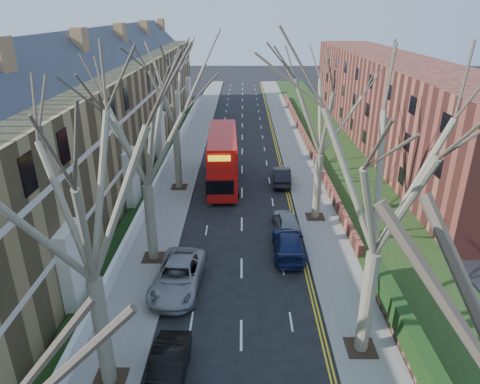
{
  "coord_description": "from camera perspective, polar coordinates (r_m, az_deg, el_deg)",
  "views": [
    {
      "loc": [
        0.05,
        -7.82,
        14.98
      ],
      "look_at": [
        -0.13,
        20.52,
        2.85
      ],
      "focal_mm": 32.0,
      "sensor_mm": 36.0,
      "label": 1
    }
  ],
  "objects": [
    {
      "name": "pavement_left",
      "position": [
        49.51,
        -6.7,
        5.48
      ],
      "size": [
        3.0,
        102.0,
        0.12
      ],
      "primitive_type": "cube",
      "color": "slate",
      "rests_on": "ground"
    },
    {
      "name": "pavement_right",
      "position": [
        49.5,
        7.28,
        5.44
      ],
      "size": [
        3.0,
        102.0,
        0.12
      ],
      "primitive_type": "cube",
      "color": "slate",
      "rests_on": "ground"
    },
    {
      "name": "terrace_left",
      "position": [
        42.24,
        -18.81,
        9.02
      ],
      "size": [
        9.7,
        78.0,
        13.6
      ],
      "color": "olive",
      "rests_on": "ground"
    },
    {
      "name": "flats_right",
      "position": [
        54.65,
        19.33,
        11.36
      ],
      "size": [
        13.97,
        54.0,
        10.0
      ],
      "color": "brown",
      "rests_on": "ground"
    },
    {
      "name": "front_wall_left",
      "position": [
        42.1,
        -10.21,
        2.85
      ],
      "size": [
        0.3,
        78.0,
        1.0
      ],
      "color": "white",
      "rests_on": "ground"
    },
    {
      "name": "grass_verge_right",
      "position": [
        50.22,
        12.41,
        5.45
      ],
      "size": [
        6.0,
        102.0,
        0.06
      ],
      "color": "#1B3112",
      "rests_on": "ground"
    },
    {
      "name": "tree_left_mid",
      "position": [
        15.92,
        -20.83,
        1.68
      ],
      "size": [
        10.5,
        10.5,
        14.71
      ],
      "color": "#716651",
      "rests_on": "ground"
    },
    {
      "name": "tree_left_far",
      "position": [
        25.17,
        -13.03,
        9.4
      ],
      "size": [
        10.15,
        10.15,
        14.22
      ],
      "color": "#716651",
      "rests_on": "ground"
    },
    {
      "name": "tree_left_dist",
      "position": [
        36.68,
        -8.94,
        14.41
      ],
      "size": [
        10.5,
        10.5,
        14.71
      ],
      "color": "#716651",
      "rests_on": "ground"
    },
    {
      "name": "tree_right_mid",
      "position": [
        17.66,
        19.06,
        3.98
      ],
      "size": [
        10.5,
        10.5,
        14.71
      ],
      "color": "#716651",
      "rests_on": "ground"
    },
    {
      "name": "tree_right_far",
      "position": [
        30.89,
        11.15,
        12.05
      ],
      "size": [
        10.15,
        10.15,
        14.22
      ],
      "color": "#716651",
      "rests_on": "ground"
    },
    {
      "name": "double_decker_bus",
      "position": [
        39.45,
        -2.32,
        4.39
      ],
      "size": [
        3.12,
        11.21,
        4.65
      ],
      "rotation": [
        0.0,
        0.0,
        3.18
      ],
      "color": "#B8100D",
      "rests_on": "ground"
    },
    {
      "name": "car_left_mid",
      "position": [
        20.18,
        -9.63,
        -22.26
      ],
      "size": [
        1.63,
        4.34,
        1.41
      ],
      "primitive_type": "imported",
      "rotation": [
        0.0,
        0.0,
        -0.03
      ],
      "color": "black",
      "rests_on": "ground"
    },
    {
      "name": "car_left_far",
      "position": [
        25.4,
        -8.25,
        -11.04
      ],
      "size": [
        3.06,
        5.93,
        1.6
      ],
      "primitive_type": "imported",
      "rotation": [
        0.0,
        0.0,
        -0.07
      ],
      "color": "gray",
      "rests_on": "ground"
    },
    {
      "name": "car_right_near",
      "position": [
        28.61,
        6.5,
        -6.87
      ],
      "size": [
        2.19,
        5.11,
        1.47
      ],
      "primitive_type": "imported",
      "rotation": [
        0.0,
        0.0,
        3.11
      ],
      "color": "#161F4D",
      "rests_on": "ground"
    },
    {
      "name": "car_right_mid",
      "position": [
        31.56,
        6.24,
        -3.88
      ],
      "size": [
        2.03,
        4.23,
        1.39
      ],
      "primitive_type": "imported",
      "rotation": [
        0.0,
        0.0,
        3.24
      ],
      "color": "gray",
      "rests_on": "ground"
    },
    {
      "name": "car_right_far",
      "position": [
        39.88,
        5.6,
        2.16
      ],
      "size": [
        1.87,
        4.65,
        1.5
      ],
      "primitive_type": "imported",
      "rotation": [
        0.0,
        0.0,
        3.08
      ],
      "color": "black",
      "rests_on": "ground"
    }
  ]
}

